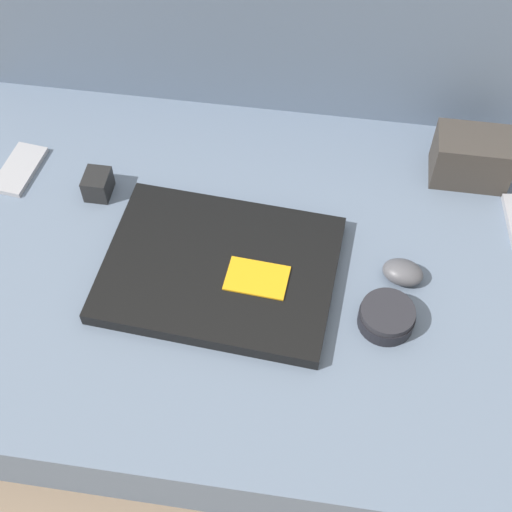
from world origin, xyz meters
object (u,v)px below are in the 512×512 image
(computer_mouse, at_px, (403,272))
(phone_black, at_px, (19,169))
(laptop, at_px, (220,269))
(camera_pouch, at_px, (472,157))
(speaker_puck, at_px, (387,317))
(charger_brick, at_px, (98,184))

(computer_mouse, bearing_deg, phone_black, -179.27)
(laptop, bearing_deg, camera_pouch, 38.72)
(speaker_puck, relative_size, charger_brick, 1.67)
(speaker_puck, height_order, phone_black, speaker_puck)
(computer_mouse, relative_size, phone_black, 0.59)
(laptop, bearing_deg, speaker_puck, -7.49)
(phone_black, height_order, camera_pouch, camera_pouch)
(computer_mouse, relative_size, speaker_puck, 0.86)
(laptop, relative_size, speaker_puck, 4.46)
(laptop, xyz_separation_m, speaker_puck, (0.25, -0.05, 0.01))
(laptop, bearing_deg, phone_black, 160.95)
(camera_pouch, bearing_deg, phone_black, -172.37)
(phone_black, xyz_separation_m, camera_pouch, (0.74, 0.10, 0.04))
(camera_pouch, distance_m, charger_brick, 0.61)
(phone_black, distance_m, charger_brick, 0.15)
(camera_pouch, bearing_deg, speaker_puck, -111.67)
(computer_mouse, xyz_separation_m, charger_brick, (-0.49, 0.10, 0.00))
(laptop, relative_size, camera_pouch, 2.89)
(speaker_puck, distance_m, phone_black, 0.65)
(phone_black, bearing_deg, charger_brick, -4.06)
(computer_mouse, distance_m, phone_black, 0.65)
(computer_mouse, xyz_separation_m, phone_black, (-0.64, 0.13, -0.01))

